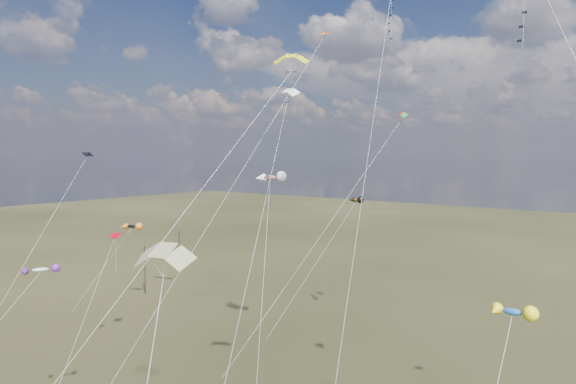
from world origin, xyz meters
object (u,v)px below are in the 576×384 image
Objects in this scene: utility_pole_near at (145,270)px; parafoil_yellow at (289,59)px; diamond_black_high at (540,28)px; novelty_black_orange at (131,227)px; utility_pole_far at (180,251)px.

parafoil_yellow is at bearing -26.17° from utility_pole_near.
diamond_black_high is at bearing -18.21° from utility_pole_near.
parafoil_yellow is 48.99m from novelty_black_orange.
parafoil_yellow is 2.36× the size of novelty_black_orange.
utility_pole_near and utility_pole_far have the same top height.
parafoil_yellow is at bearing -169.86° from diamond_black_high.
utility_pole_near is 10.14m from novelty_black_orange.
parafoil_yellow is (-14.79, -2.65, -0.37)m from diamond_black_high.
novelty_black_orange is at bearing -58.30° from utility_pole_far.
diamond_black_high is at bearing -14.65° from novelty_black_orange.
utility_pole_far is at bearing 145.91° from parafoil_yellow.
diamond_black_high reaches higher than utility_pole_far.
novelty_black_orange reaches higher than utility_pole_far.
parafoil_yellow reaches higher than utility_pole_near.
diamond_black_high is at bearing -26.27° from utility_pole_far.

